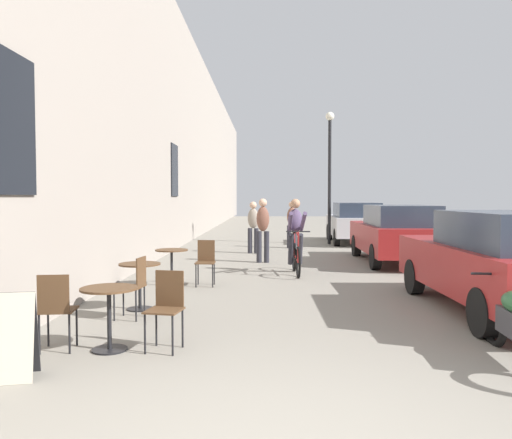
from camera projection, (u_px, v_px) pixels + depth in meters
name	position (u px, v px, depth m)	size (l,w,h in m)	color
building_facade_left	(170.00, 127.00, 17.18)	(0.54, 68.00, 8.30)	gray
cafe_table_near	(109.00, 305.00, 5.74)	(0.64, 0.64, 0.72)	black
cafe_chair_near_toward_street	(166.00, 304.00, 5.80)	(0.44, 0.44, 0.89)	black
cafe_chair_near_toward_wall	(56.00, 306.00, 5.67)	(0.42, 0.42, 0.89)	black
cafe_table_mid	(140.00, 276.00, 7.84)	(0.64, 0.64, 0.72)	black
cafe_chair_mid_toward_street	(134.00, 283.00, 7.24)	(0.42, 0.42, 0.89)	black
cafe_table_far	(172.00, 260.00, 9.94)	(0.64, 0.64, 0.72)	black
cafe_chair_far_toward_street	(206.00, 259.00, 10.00)	(0.38, 0.38, 0.89)	black
sandwich_board_sign	(5.00, 336.00, 4.83)	(0.62, 0.48, 0.84)	black
cyclist_on_bicycle	(296.00, 238.00, 11.59)	(0.52, 1.76, 1.74)	black
pedestrian_near	(263.00, 227.00, 13.51)	(0.35, 0.25, 1.71)	#26262D
pedestrian_mid	(253.00, 224.00, 15.77)	(0.37, 0.28, 1.61)	#26262D
pedestrian_far	(292.00, 222.00, 17.43)	(0.35, 0.25, 1.61)	#26262D
street_lamp	(330.00, 161.00, 18.77)	(0.32, 0.32, 4.90)	black
parked_car_nearest	(501.00, 261.00, 7.54)	(1.86, 4.34, 1.54)	maroon
parked_car_second	(397.00, 233.00, 13.43)	(1.89, 4.36, 1.54)	maroon
parked_car_third	(355.00, 222.00, 19.38)	(1.95, 4.40, 1.55)	#B7B7BC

